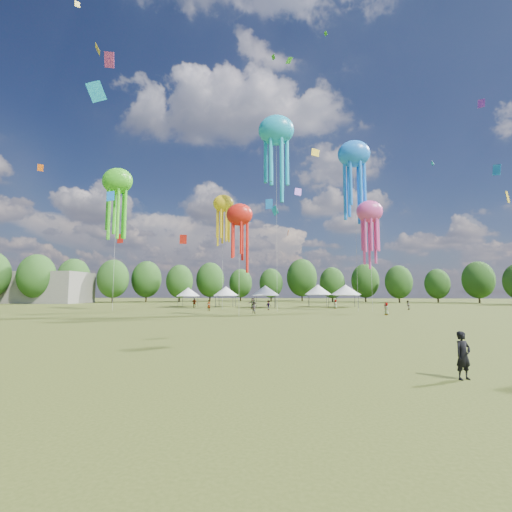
{
  "coord_description": "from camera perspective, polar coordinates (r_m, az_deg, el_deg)",
  "views": [
    {
      "loc": [
        1.49,
        -15.67,
        2.91
      ],
      "look_at": [
        -1.52,
        15.0,
        6.0
      ],
      "focal_mm": 25.1,
      "sensor_mm": 36.0,
      "label": 1
    }
  ],
  "objects": [
    {
      "name": "treeline",
      "position": [
        78.45,
        1.69,
        -3.07
      ],
      "size": [
        201.57,
        95.24,
        13.43
      ],
      "color": "#38281C",
      "rests_on": "ground"
    },
    {
      "name": "festival_tents",
      "position": [
        69.31,
        3.4,
        -5.51
      ],
      "size": [
        35.86,
        9.27,
        4.34
      ],
      "color": "#47474C",
      "rests_on": "ground"
    },
    {
      "name": "hangar",
      "position": [
        114.4,
        -34.47,
        -4.18
      ],
      "size": [
        40.0,
        12.0,
        8.0
      ],
      "primitive_type": "cube",
      "color": "gray",
      "rests_on": "ground"
    },
    {
      "name": "small_kites",
      "position": [
        63.22,
        1.58,
        17.49
      ],
      "size": [
        75.84,
        64.65,
        44.89
      ],
      "color": "yellow",
      "rests_on": "ground"
    },
    {
      "name": "spectators_far",
      "position": [
        59.19,
        3.93,
        -7.72
      ],
      "size": [
        37.42,
        18.2,
        1.88
      ],
      "color": "gray",
      "rests_on": "ground"
    },
    {
      "name": "ground",
      "position": [
        16.01,
        0.17,
        -16.2
      ],
      "size": [
        300.0,
        300.0,
        0.0
      ],
      "primitive_type": "plane",
      "color": "#384416",
      "rests_on": "ground"
    },
    {
      "name": "spectator_near",
      "position": [
        48.79,
        -0.33,
        -8.25
      ],
      "size": [
        0.94,
        0.89,
        1.53
      ],
      "primitive_type": "imported",
      "rotation": [
        0.0,
        0.0,
        2.56
      ],
      "color": "gray",
      "rests_on": "ground"
    },
    {
      "name": "show_kites",
      "position": [
        56.1,
        1.29,
        11.84
      ],
      "size": [
        43.63,
        17.42,
        29.94
      ],
      "color": "yellow",
      "rests_on": "ground"
    },
    {
      "name": "observer_main",
      "position": [
        14.2,
        30.14,
        -13.53
      ],
      "size": [
        0.68,
        0.58,
        1.58
      ],
      "primitive_type": "imported",
      "rotation": [
        0.0,
        0.0,
        0.41
      ],
      "color": "black",
      "rests_on": "ground"
    }
  ]
}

